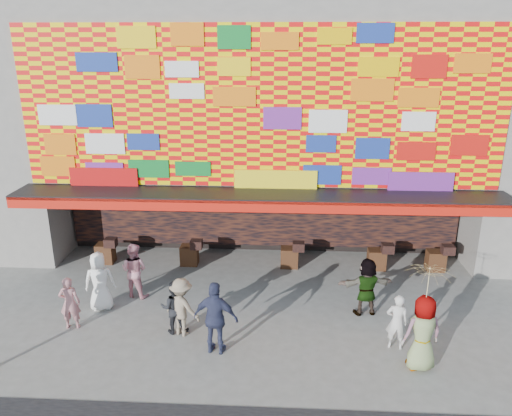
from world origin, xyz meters
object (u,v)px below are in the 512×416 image
object	(u,v)px
ped_c	(174,307)
ped_h	(397,322)
ped_g	(423,333)
parasol	(428,286)
ped_b	(70,303)
ped_d	(182,307)
ped_a	(100,281)
ped_f	(367,287)
ped_e	(216,318)
ped_i	(134,270)

from	to	relation	value
ped_c	ped_h	size ratio (longest dim) A/B	1.00
ped_g	parasol	world-z (taller)	parasol
ped_b	ped_d	world-z (taller)	ped_d
ped_d	ped_h	bearing A→B (deg)	-157.14
ped_d	ped_g	bearing A→B (deg)	-164.46
ped_a	ped_c	world-z (taller)	ped_a
ped_h	parasol	size ratio (longest dim) A/B	0.78
ped_f	ped_g	distance (m)	2.63
ped_c	ped_g	world-z (taller)	ped_g
ped_b	parasol	xyz separation A→B (m)	(9.07, -1.27, 1.43)
ped_c	ped_e	distance (m)	1.52
ped_d	ped_e	size ratio (longest dim) A/B	0.84
ped_g	ped_i	size ratio (longest dim) A/B	1.10
ped_i	ped_c	bearing A→B (deg)	144.99
ped_g	ped_i	distance (m)	8.44
parasol	ped_b	bearing A→B (deg)	172.00
ped_d	ped_g	distance (m)	6.08
ped_a	ped_d	distance (m)	2.89
ped_a	ped_d	xyz separation A→B (m)	(2.63, -1.19, -0.07)
ped_b	ped_c	world-z (taller)	ped_b
ped_b	ped_c	xyz separation A→B (m)	(2.87, -0.05, -0.01)
ped_i	ped_h	bearing A→B (deg)	177.19
parasol	ped_d	bearing A→B (deg)	169.30
ped_a	parasol	distance (m)	9.01
ped_i	ped_e	bearing A→B (deg)	150.65
ped_f	ped_i	world-z (taller)	ped_i
ped_e	ped_a	bearing A→B (deg)	-18.84
ped_b	ped_f	bearing A→B (deg)	179.84
ped_g	parasol	size ratio (longest dim) A/B	0.98
ped_a	ped_i	xyz separation A→B (m)	(0.77, 0.83, -0.02)
ped_b	ped_i	xyz separation A→B (m)	(1.24, 1.88, 0.10)
parasol	ped_g	bearing A→B (deg)	0.00
ped_c	ped_f	xyz separation A→B (m)	(5.28, 1.24, 0.10)
ped_d	parasol	distance (m)	6.23
ped_a	ped_b	distance (m)	1.15
ped_e	ped_g	xyz separation A→B (m)	(4.96, -0.37, -0.02)
ped_h	ped_e	bearing A→B (deg)	16.21
ped_c	ped_h	bearing A→B (deg)	169.09
ped_b	ped_d	bearing A→B (deg)	168.83
ped_e	ped_i	size ratio (longest dim) A/B	1.12
ped_f	ped_d	bearing A→B (deg)	5.43
ped_d	ped_g	xyz separation A→B (m)	(5.97, -1.13, 0.14)
parasol	ped_f	bearing A→B (deg)	110.53
ped_e	ped_f	distance (m)	4.55
ped_a	ped_e	size ratio (longest dim) A/B	0.91
ped_e	ped_f	xyz separation A→B (m)	(4.04, 2.10, -0.11)
ped_e	ped_f	bearing A→B (deg)	-143.23
ped_e	ped_i	bearing A→B (deg)	-34.80
ped_g	ped_h	world-z (taller)	ped_g
ped_c	ped_f	world-z (taller)	ped_f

